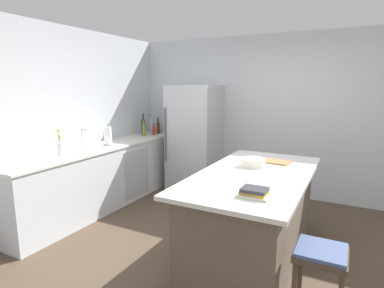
# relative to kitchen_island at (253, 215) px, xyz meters

# --- Properties ---
(ground_plane) EXTENTS (7.20, 7.20, 0.00)m
(ground_plane) POSITION_rel_kitchen_island_xyz_m (-0.32, -0.13, -0.46)
(ground_plane) COLOR #4C3D2D
(wall_rear) EXTENTS (6.00, 0.10, 2.60)m
(wall_rear) POSITION_rel_kitchen_island_xyz_m (-0.32, 2.12, 0.84)
(wall_rear) COLOR silver
(wall_rear) RESTS_ON ground_plane
(wall_left) EXTENTS (0.10, 6.00, 2.60)m
(wall_left) POSITION_rel_kitchen_island_xyz_m (-2.77, -0.13, 0.84)
(wall_left) COLOR silver
(wall_left) RESTS_ON ground_plane
(counter_run_left) EXTENTS (0.64, 3.21, 0.92)m
(counter_run_left) POSITION_rel_kitchen_island_xyz_m (-2.41, 0.38, -0.00)
(counter_run_left) COLOR silver
(counter_run_left) RESTS_ON ground_plane
(kitchen_island) EXTENTS (1.05, 2.07, 0.92)m
(kitchen_island) POSITION_rel_kitchen_island_xyz_m (0.00, 0.00, 0.00)
(kitchen_island) COLOR brown
(kitchen_island) RESTS_ON ground_plane
(refrigerator) EXTENTS (0.79, 0.76, 1.80)m
(refrigerator) POSITION_rel_kitchen_island_xyz_m (-1.56, 1.71, 0.44)
(refrigerator) COLOR #B7BABF
(refrigerator) RESTS_ON ground_plane
(bar_stool) EXTENTS (0.36, 0.36, 0.64)m
(bar_stool) POSITION_rel_kitchen_island_xyz_m (0.73, -0.76, 0.06)
(bar_stool) COLOR #473828
(bar_stool) RESTS_ON ground_plane
(sink_faucet) EXTENTS (0.15, 0.05, 0.30)m
(sink_faucet) POSITION_rel_kitchen_island_xyz_m (-2.46, 0.06, 0.61)
(sink_faucet) COLOR silver
(sink_faucet) RESTS_ON counter_run_left
(flower_vase) EXTENTS (0.07, 0.07, 0.34)m
(flower_vase) POSITION_rel_kitchen_island_xyz_m (-2.41, -0.37, 0.56)
(flower_vase) COLOR silver
(flower_vase) RESTS_ON counter_run_left
(paper_towel_roll) EXTENTS (0.14, 0.14, 0.31)m
(paper_towel_roll) POSITION_rel_kitchen_island_xyz_m (-2.37, 0.46, 0.59)
(paper_towel_roll) COLOR gray
(paper_towel_roll) RESTS_ON counter_run_left
(gin_bottle) EXTENTS (0.07, 0.07, 0.28)m
(gin_bottle) POSITION_rel_kitchen_island_xyz_m (-2.43, 1.87, 0.57)
(gin_bottle) COLOR #8CB79E
(gin_bottle) RESTS_ON counter_run_left
(syrup_bottle) EXTENTS (0.06, 0.06, 0.28)m
(syrup_bottle) POSITION_rel_kitchen_island_xyz_m (-2.36, 1.78, 0.57)
(syrup_bottle) COLOR #5B3319
(syrup_bottle) RESTS_ON counter_run_left
(soda_bottle) EXTENTS (0.07, 0.07, 0.34)m
(soda_bottle) POSITION_rel_kitchen_island_xyz_m (-2.45, 1.69, 0.59)
(soda_bottle) COLOR silver
(soda_bottle) RESTS_ON counter_run_left
(hot_sauce_bottle) EXTENTS (0.05, 0.05, 0.21)m
(hot_sauce_bottle) POSITION_rel_kitchen_island_xyz_m (-2.34, 1.60, 0.54)
(hot_sauce_bottle) COLOR red
(hot_sauce_bottle) RESTS_ON counter_run_left
(wine_bottle) EXTENTS (0.07, 0.07, 0.38)m
(wine_bottle) POSITION_rel_kitchen_island_xyz_m (-2.48, 1.49, 0.61)
(wine_bottle) COLOR #19381E
(wine_bottle) RESTS_ON counter_run_left
(olive_oil_bottle) EXTENTS (0.06, 0.06, 0.28)m
(olive_oil_bottle) POSITION_rel_kitchen_island_xyz_m (-2.41, 1.41, 0.57)
(olive_oil_bottle) COLOR olive
(olive_oil_bottle) RESTS_ON counter_run_left
(cookbook_stack) EXTENTS (0.25, 0.19, 0.07)m
(cookbook_stack) POSITION_rel_kitchen_island_xyz_m (0.20, -0.68, 0.49)
(cookbook_stack) COLOR silver
(cookbook_stack) RESTS_ON kitchen_island
(mixing_bowl) EXTENTS (0.27, 0.27, 0.09)m
(mixing_bowl) POSITION_rel_kitchen_island_xyz_m (-0.09, 0.25, 0.50)
(mixing_bowl) COLOR silver
(mixing_bowl) RESTS_ON kitchen_island
(cutting_board) EXTENTS (0.33, 0.25, 0.02)m
(cutting_board) POSITION_rel_kitchen_island_xyz_m (0.09, 0.54, 0.46)
(cutting_board) COLOR #9E7042
(cutting_board) RESTS_ON kitchen_island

